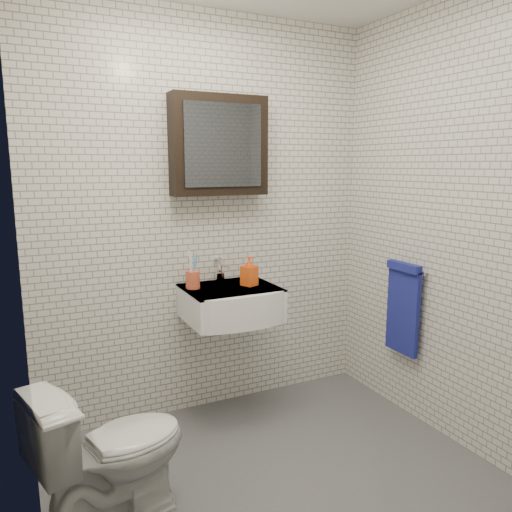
% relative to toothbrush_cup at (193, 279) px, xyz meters
% --- Properties ---
extents(ground, '(2.20, 2.00, 0.01)m').
position_rel_toothbrush_cup_xyz_m(ground, '(0.16, -0.84, -0.90)').
color(ground, '#515359').
rests_on(ground, ground).
extents(room_shell, '(2.22, 2.02, 2.51)m').
position_rel_toothbrush_cup_xyz_m(room_shell, '(0.16, -0.84, 0.56)').
color(room_shell, silver).
rests_on(room_shell, ground).
extents(washbasin, '(0.55, 0.50, 0.20)m').
position_rel_toothbrush_cup_xyz_m(washbasin, '(0.21, -0.11, -0.15)').
color(washbasin, white).
rests_on(washbasin, room_shell).
extents(faucet, '(0.06, 0.20, 0.15)m').
position_rel_toothbrush_cup_xyz_m(faucet, '(0.21, 0.09, 0.01)').
color(faucet, silver).
rests_on(faucet, washbasin).
extents(mirror_cabinet, '(0.60, 0.15, 0.60)m').
position_rel_toothbrush_cup_xyz_m(mirror_cabinet, '(0.21, 0.08, 0.79)').
color(mirror_cabinet, black).
rests_on(mirror_cabinet, room_shell).
extents(towel_rail, '(0.09, 0.30, 0.58)m').
position_rel_toothbrush_cup_xyz_m(towel_rail, '(1.21, -0.49, -0.18)').
color(towel_rail, silver).
rests_on(towel_rail, room_shell).
extents(toothbrush_cup, '(0.11, 0.11, 0.23)m').
position_rel_toothbrush_cup_xyz_m(toothbrush_cup, '(0.00, 0.00, 0.00)').
color(toothbrush_cup, '#C54E31').
rests_on(toothbrush_cup, washbasin).
extents(soap_bottle, '(0.11, 0.11, 0.18)m').
position_rel_toothbrush_cup_xyz_m(soap_bottle, '(0.34, -0.08, 0.03)').
color(soap_bottle, orange).
rests_on(soap_bottle, washbasin).
extents(toilet, '(0.75, 0.54, 0.68)m').
position_rel_toothbrush_cup_xyz_m(toilet, '(-0.64, -0.72, -0.57)').
color(toilet, silver).
rests_on(toilet, ground).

